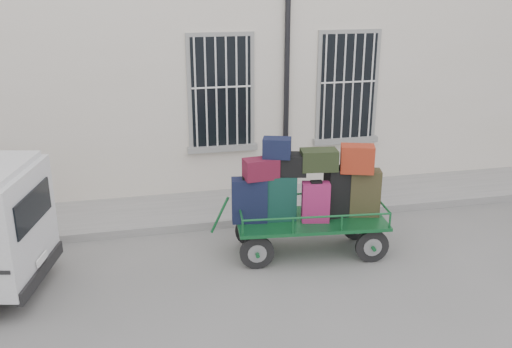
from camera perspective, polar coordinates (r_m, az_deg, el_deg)
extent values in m
plane|color=slate|center=(9.64, 2.08, -8.36)|extent=(80.00, 80.00, 0.00)
cube|color=beige|center=(14.01, -3.66, 13.15)|extent=(24.00, 5.00, 6.00)
cylinder|color=black|center=(11.74, 3.12, 11.02)|extent=(0.11, 0.11, 5.60)
cube|color=black|center=(11.60, -3.51, 8.16)|extent=(1.20, 0.08, 2.20)
cube|color=gray|center=(11.85, -3.38, 2.63)|extent=(1.45, 0.22, 0.12)
cube|color=black|center=(12.32, 9.12, 8.60)|extent=(1.20, 0.08, 2.20)
cube|color=gray|center=(12.56, 8.88, 3.38)|extent=(1.45, 0.22, 0.12)
cube|color=gray|center=(11.55, -0.70, -3.12)|extent=(24.00, 1.70, 0.15)
cylinder|color=black|center=(9.18, 0.09, -7.87)|extent=(0.56, 0.12, 0.56)
cylinder|color=gray|center=(9.18, 0.09, -7.87)|extent=(0.32, 0.13, 0.31)
cylinder|color=black|center=(9.94, -0.50, -5.67)|extent=(0.56, 0.12, 0.56)
cylinder|color=gray|center=(9.94, -0.50, -5.67)|extent=(0.32, 0.13, 0.31)
cylinder|color=black|center=(9.57, 11.52, -7.10)|extent=(0.56, 0.12, 0.56)
cylinder|color=gray|center=(9.57, 11.52, -7.10)|extent=(0.32, 0.13, 0.31)
cylinder|color=black|center=(10.30, 10.08, -5.05)|extent=(0.56, 0.12, 0.56)
cylinder|color=gray|center=(10.30, 10.08, -5.05)|extent=(0.32, 0.13, 0.31)
cube|color=#135528|center=(9.56, 5.45, -4.60)|extent=(2.56, 1.36, 0.06)
cylinder|color=#135528|center=(9.31, -3.64, -4.11)|extent=(0.33, 0.08, 0.63)
cube|color=black|center=(9.27, -0.66, -2.63)|extent=(0.60, 0.34, 0.74)
cube|color=black|center=(9.14, -0.67, -0.39)|extent=(0.24, 0.16, 0.03)
cube|color=#0E3228|center=(9.36, 2.47, -2.36)|extent=(0.51, 0.33, 0.76)
cube|color=black|center=(9.22, 2.50, -0.05)|extent=(0.21, 0.16, 0.03)
cube|color=maroon|center=(9.34, 5.98, -2.81)|extent=(0.48, 0.31, 0.67)
cube|color=black|center=(9.22, 6.06, -0.79)|extent=(0.19, 0.13, 0.03)
cube|color=black|center=(9.59, 8.39, -1.76)|extent=(0.52, 0.32, 0.84)
cube|color=black|center=(9.44, 8.52, 0.72)|extent=(0.21, 0.16, 0.03)
cube|color=#36321B|center=(9.70, 10.79, -1.83)|extent=(0.56, 0.40, 0.79)
cube|color=black|center=(9.56, 10.94, 0.47)|extent=(0.22, 0.16, 0.03)
cube|color=#521021|center=(9.11, 0.49, 0.53)|extent=(0.58, 0.36, 0.33)
cube|color=black|center=(9.23, 3.44, 0.98)|extent=(0.58, 0.46, 0.34)
cube|color=#232E17|center=(9.25, 6.31, 1.42)|extent=(0.62, 0.41, 0.34)
cube|color=maroon|center=(9.39, 10.09, 1.51)|extent=(0.60, 0.46, 0.45)
cube|color=black|center=(9.09, 2.10, 2.63)|extent=(0.51, 0.41, 0.32)
cube|color=black|center=(8.60, -21.39, -3.13)|extent=(0.32, 1.20, 0.48)
cube|color=black|center=(9.01, -20.67, -9.07)|extent=(0.46, 1.60, 0.19)
cube|color=white|center=(8.91, -20.61, -7.94)|extent=(0.11, 0.36, 0.11)
cylinder|color=black|center=(9.95, -22.57, -7.10)|extent=(0.62, 0.32, 0.60)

